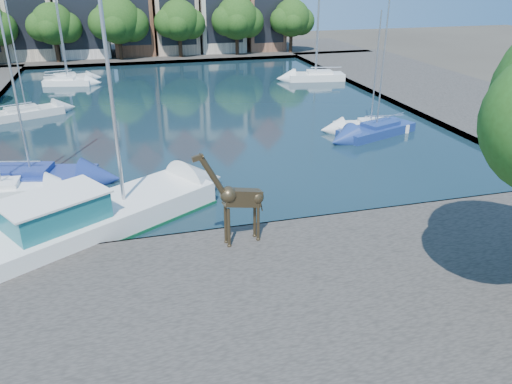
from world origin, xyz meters
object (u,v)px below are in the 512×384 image
giraffe_statue (237,198)px  sailboat_left_a (3,188)px  motorsailer (92,215)px  sailboat_right_a (371,125)px

giraffe_statue → sailboat_left_a: bearing=141.2°
sailboat_left_a → motorsailer: bearing=-49.1°
sailboat_right_a → sailboat_left_a: bearing=-167.0°
motorsailer → sailboat_right_a: (20.34, 11.57, -0.46)m
giraffe_statue → motorsailer: 7.30m
giraffe_statue → sailboat_right_a: 20.58m
motorsailer → sailboat_right_a: 23.40m
giraffe_statue → sailboat_left_a: size_ratio=0.47×
giraffe_statue → motorsailer: bearing=152.1°
motorsailer → sailboat_left_a: size_ratio=1.33×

